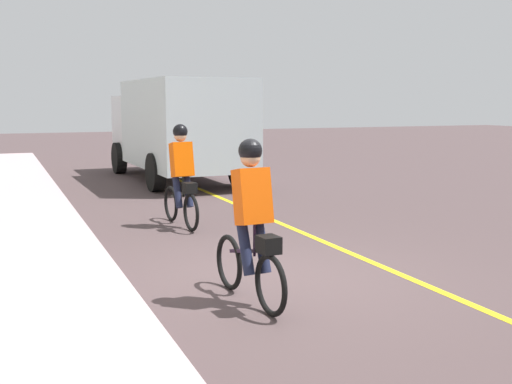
% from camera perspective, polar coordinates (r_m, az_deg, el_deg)
% --- Properties ---
extents(ground_plane, '(80.00, 80.00, 0.00)m').
position_cam_1_polar(ground_plane, '(7.98, 1.66, -7.92)').
color(ground_plane, '#4A3B3C').
extents(lane_line_centre, '(36.00, 0.12, 0.01)m').
position_cam_1_polar(lane_line_centre, '(8.74, 11.35, -6.63)').
color(lane_line_centre, yellow).
rests_on(lane_line_centre, ground).
extents(cyclist_lead, '(1.71, 0.38, 1.83)m').
position_cam_1_polar(cyclist_lead, '(11.17, -6.76, 1.44)').
color(cyclist_lead, black).
rests_on(cyclist_lead, ground).
extents(cyclist_follow, '(1.71, 0.38, 1.83)m').
position_cam_1_polar(cyclist_follow, '(6.84, -0.40, -2.81)').
color(cyclist_follow, black).
rests_on(cyclist_follow, ground).
extents(box_truck_background, '(6.77, 2.67, 2.78)m').
position_cam_1_polar(box_truck_background, '(17.73, -7.19, 6.00)').
color(box_truck_background, '#AFBEC5').
rests_on(box_truck_background, ground).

